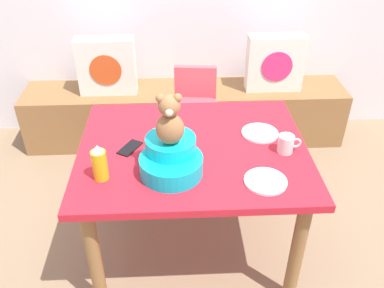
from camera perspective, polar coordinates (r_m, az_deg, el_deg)
ground_plane at (r=2.62m, az=0.11°, el=-13.87°), size 8.00×8.00×0.00m
window_bench at (r=3.44m, az=-0.91°, el=4.21°), size 2.60×0.44×0.46m
pillow_floral_left at (r=3.26m, az=-11.82°, el=10.56°), size 0.44×0.15×0.44m
pillow_floral_right at (r=3.31m, az=11.50°, el=11.00°), size 0.44×0.15×0.44m
dining_table at (r=2.19m, az=0.13°, el=-2.68°), size 1.18×0.96×0.74m
highchair at (r=2.92m, az=0.36°, el=4.92°), size 0.35×0.47×0.79m
infant_seat_teal at (r=1.92m, az=-2.95°, el=-2.00°), size 0.30×0.33×0.16m
teddy_bear at (r=1.81m, az=-3.13°, el=3.27°), size 0.13×0.12×0.25m
ketchup_bottle at (r=1.91m, az=-12.79°, el=-2.61°), size 0.07×0.07×0.18m
coffee_mug at (r=2.12m, az=13.03°, el=0.02°), size 0.12×0.08×0.09m
dinner_plate_near at (r=2.26m, az=9.46°, el=1.52°), size 0.20×0.20×0.01m
dinner_plate_far at (r=1.92m, az=10.23°, el=-5.13°), size 0.20×0.20×0.01m
cell_phone at (r=2.13m, az=-8.67°, el=-0.60°), size 0.13×0.16×0.01m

